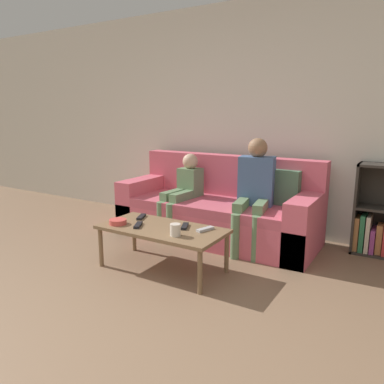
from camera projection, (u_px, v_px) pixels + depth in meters
name	position (u px, v px, depth m)	size (l,w,h in m)	color
ground_plane	(43.00, 358.00, 2.14)	(22.00, 22.00, 0.00)	#84664C
wall_back	(250.00, 119.00, 4.33)	(12.00, 0.06, 2.60)	beige
couch	(218.00, 212.00, 4.15)	(2.18, 0.84, 0.90)	#DB5B70
coffee_table	(162.00, 231.00, 3.29)	(1.12, 0.55, 0.39)	brown
person_adult	(255.00, 186.00, 3.77)	(0.42, 0.64, 1.13)	#66845B
person_child	(183.00, 189.00, 4.18)	(0.28, 0.61, 0.92)	#66845B
cup_near	(175.00, 230.00, 3.05)	(0.09, 0.09, 0.10)	silver
tv_remote_0	(138.00, 225.00, 3.31)	(0.12, 0.17, 0.02)	black
tv_remote_1	(185.00, 226.00, 3.28)	(0.11, 0.17, 0.02)	black
tv_remote_2	(141.00, 217.00, 3.57)	(0.11, 0.18, 0.02)	black
tv_remote_3	(205.00, 229.00, 3.20)	(0.10, 0.18, 0.02)	#B7B7BC
snack_bowl	(118.00, 222.00, 3.37)	(0.16, 0.16, 0.05)	#DB4C47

